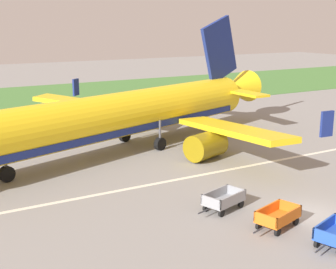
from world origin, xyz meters
The scene contains 6 objects.
ground_plane centered at (0.00, 0.00, 0.00)m, with size 220.00×220.00×0.00m, color gray.
grass_strip centered at (0.00, 49.31, 0.03)m, with size 220.00×28.00×0.06m, color #477A38.
apron_stripe centered at (0.00, 9.04, 0.01)m, with size 120.00×0.36×0.01m, color silver.
airplane centered at (-2.75, 18.05, 3.05)m, with size 36.78×29.89×11.34m.
baggage_cart_third_in_row centered at (-2.84, -0.30, 0.60)m, with size 3.62×2.04×1.07m.
baggage_cart_fourth_in_row centered at (-3.86, 3.11, 0.60)m, with size 3.61×2.05×1.07m.
Camera 1 is at (-19.53, -17.52, 10.64)m, focal length 50.42 mm.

